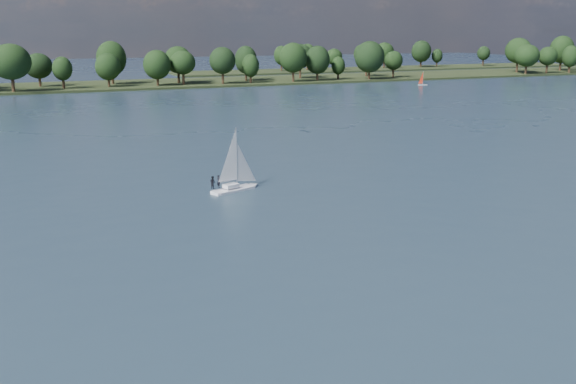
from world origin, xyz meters
The scene contains 6 objects.
ground centered at (0.00, 100.00, 0.00)m, with size 700.00×700.00×0.00m, color #233342.
far_shore centered at (0.00, 212.00, 0.00)m, with size 660.00×40.00×1.50m, color black.
far_shore_back centered at (160.00, 260.00, 0.00)m, with size 220.00×30.00×1.40m, color black.
sailboat centered at (6.54, 54.38, 2.22)m, with size 6.24×3.65×7.93m.
dinghy_orange centered at (117.79, 173.50, 1.19)m, with size 3.31×1.74×5.04m.
treeline centered at (4.62, 208.11, 8.04)m, with size 562.74×74.52×17.99m.
Camera 1 is at (-17.29, -16.45, 18.64)m, focal length 40.00 mm.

